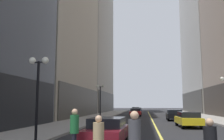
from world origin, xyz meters
The scene contains 18 objects.
ground_plane centered at (0.00, 35.00, 0.00)m, with size 200.00×200.00×0.00m, color #262628.
sidewalk_left centered at (-8.25, 35.00, 0.07)m, with size 4.50×78.00×0.15m, color #9E9991.
sidewalk_right centered at (8.25, 35.00, 0.07)m, with size 4.50×78.00×0.15m, color #9E9991.
lane_centre_stripe centered at (0.00, 35.00, 0.00)m, with size 0.16×70.00×0.01m, color #E5D64C.
building_left_mid centered at (-18.00, 34.50, 19.10)m, with size 15.21×24.00×38.33m.
building_left_far centered at (-15.90, 60.00, 24.12)m, with size 11.00×26.00×48.43m.
building_right_far centered at (16.19, 60.00, 25.25)m, with size 11.58×26.00×50.69m.
car_maroon centered at (-2.76, 8.61, 0.72)m, with size 1.88×4.28×1.32m.
car_yellow centered at (2.78, 18.84, 0.72)m, with size 1.86×4.28×1.32m.
car_black centered at (2.71, 28.30, 0.72)m, with size 2.05×4.80×1.32m.
car_red centered at (-2.41, 38.71, 0.72)m, with size 1.88×4.25×1.32m.
car_navy centered at (-2.37, 47.27, 0.72)m, with size 1.85×4.44×1.32m.
car_grey centered at (-3.05, 56.94, 0.72)m, with size 2.00×4.81×1.32m.
pedestrian_in_tan_trench centered at (-2.34, 4.15, 0.95)m, with size 0.48×0.48×1.63m.
pedestrian_with_orange_bag centered at (-1.22, 3.41, 1.05)m, with size 0.38×0.38×1.79m.
pedestrian_in_green_parka centered at (-3.61, 5.94, 1.05)m, with size 0.35×0.35×1.79m.
street_lamp_left_near centered at (-6.40, 8.71, 3.26)m, with size 1.06×0.36×4.43m.
street_lamp_left_far centered at (-6.40, 27.07, 3.26)m, with size 1.06×0.36×4.43m.
Camera 1 is at (-0.95, -3.40, 1.96)m, focal length 39.52 mm.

